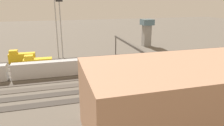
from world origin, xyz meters
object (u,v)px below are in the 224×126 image
at_px(signal_gantry, 133,48).
at_px(train_on_track_0, 21,57).
at_px(control_tower, 147,31).
at_px(light_mast_0, 60,21).
at_px(train_on_track_2, 37,63).
at_px(train_on_track_4, 120,63).
at_px(maintenance_shed, 188,98).
at_px(light_mast_2, 56,18).

bearing_deg(signal_gantry, train_on_track_0, -26.43).
bearing_deg(signal_gantry, control_tower, -121.00).
bearing_deg(light_mast_0, train_on_track_2, 52.70).
distance_m(train_on_track_4, signal_gantry, 7.14).
distance_m(train_on_track_2, maintenance_shed, 56.76).
relative_size(light_mast_0, signal_gantry, 0.55).
height_order(train_on_track_4, control_tower, control_tower).
relative_size(signal_gantry, control_tower, 3.12).
relative_size(train_on_track_4, signal_gantry, 2.66).
bearing_deg(light_mast_0, light_mast_2, 13.04).
bearing_deg(train_on_track_0, light_mast_0, -170.51).
xyz_separation_m(signal_gantry, maintenance_shed, (3.71, 38.06, -0.98)).
distance_m(light_mast_2, control_tower, 49.46).
bearing_deg(light_mast_0, train_on_track_0, 9.49).
relative_size(train_on_track_2, light_mast_0, 0.40).
height_order(train_on_track_0, signal_gantry, signal_gantry).
relative_size(train_on_track_4, light_mast_0, 4.85).
height_order(signal_gantry, maintenance_shed, maintenance_shed).
height_order(train_on_track_4, signal_gantry, signal_gantry).
distance_m(signal_gantry, maintenance_shed, 38.25).
height_order(signal_gantry, control_tower, control_tower).
bearing_deg(train_on_track_4, maintenance_shed, 91.82).
bearing_deg(light_mast_0, maintenance_shed, 108.32).
relative_size(train_on_track_0, train_on_track_4, 0.08).
bearing_deg(control_tower, train_on_track_0, 13.99).
bearing_deg(train_on_track_4, control_tower, -126.51).
bearing_deg(train_on_track_2, signal_gantry, 163.40).
xyz_separation_m(train_on_track_2, signal_gantry, (-33.55, 10.00, 5.64)).
xyz_separation_m(light_mast_0, control_tower, (-45.06, -12.57, -7.59)).
bearing_deg(maintenance_shed, train_on_track_2, -58.16).
bearing_deg(maintenance_shed, light_mast_2, -70.01).
xyz_separation_m(train_on_track_4, light_mast_0, (18.92, -22.74, 13.35)).
xyz_separation_m(train_on_track_2, light_mast_0, (-9.71, -12.74, 13.82)).
xyz_separation_m(train_on_track_4, control_tower, (-26.14, -35.31, 5.76)).
bearing_deg(train_on_track_2, light_mast_0, -127.30).
relative_size(light_mast_2, control_tower, 1.88).
distance_m(train_on_track_2, train_on_track_0, 12.03).
bearing_deg(control_tower, light_mast_0, 15.59).
relative_size(train_on_track_4, control_tower, 8.32).
distance_m(light_mast_0, light_mast_2, 2.29).
distance_m(train_on_track_2, light_mast_0, 21.15).
relative_size(train_on_track_0, signal_gantry, 0.22).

